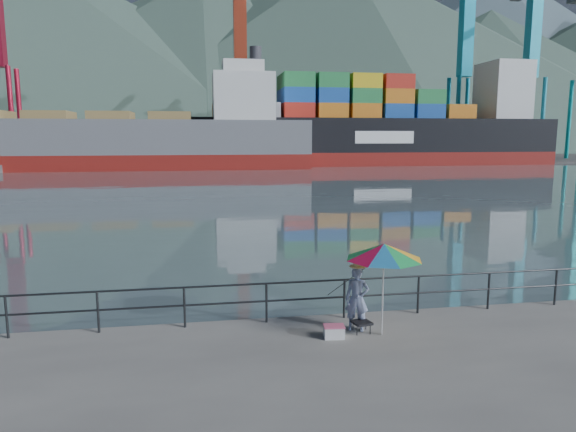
# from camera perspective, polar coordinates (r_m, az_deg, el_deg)

# --- Properties ---
(harbor_water) EXTENTS (500.00, 280.00, 0.00)m
(harbor_water) POSITION_cam_1_polar(r_m,az_deg,el_deg) (140.57, -8.72, 6.83)
(harbor_water) COLOR slate
(harbor_water) RESTS_ON ground
(far_dock) EXTENTS (200.00, 40.00, 0.40)m
(far_dock) POSITION_cam_1_polar(r_m,az_deg,el_deg) (104.33, -2.80, 6.27)
(far_dock) COLOR #514F4C
(far_dock) RESTS_ON ground
(guardrail) EXTENTS (22.00, 0.06, 1.03)m
(guardrail) POSITION_cam_1_polar(r_m,az_deg,el_deg) (13.08, 2.00, -9.32)
(guardrail) COLOR #2D3033
(guardrail) RESTS_ON ground
(mountains) EXTENTS (600.00, 332.80, 80.00)m
(mountains) POSITION_cam_1_polar(r_m,az_deg,el_deg) (224.25, 1.07, 16.74)
(mountains) COLOR #385147
(mountains) RESTS_ON ground
(port_cranes) EXTENTS (116.00, 28.00, 38.40)m
(port_cranes) POSITION_cam_1_polar(r_m,az_deg,el_deg) (100.89, 10.14, 15.17)
(port_cranes) COLOR red
(port_cranes) RESTS_ON ground
(container_stacks) EXTENTS (58.00, 8.40, 7.80)m
(container_stacks) POSITION_cam_1_polar(r_m,az_deg,el_deg) (110.56, 9.74, 7.99)
(container_stacks) COLOR #194CA5
(container_stacks) RESTS_ON ground
(fisherman) EXTENTS (0.66, 0.54, 1.54)m
(fisherman) POSITION_cam_1_polar(r_m,az_deg,el_deg) (12.46, 7.68, -9.11)
(fisherman) COLOR navy
(fisherman) RESTS_ON ground
(beach_umbrella) EXTENTS (1.87, 1.87, 2.18)m
(beach_umbrella) POSITION_cam_1_polar(r_m,az_deg,el_deg) (11.93, 10.62, -3.91)
(beach_umbrella) COLOR white
(beach_umbrella) RESTS_ON ground
(folding_stool) EXTENTS (0.49, 0.49, 0.27)m
(folding_stool) POSITION_cam_1_polar(r_m,az_deg,el_deg) (12.54, 8.18, -12.06)
(folding_stool) COLOR black
(folding_stool) RESTS_ON ground
(cooler_bag) EXTENTS (0.49, 0.35, 0.26)m
(cooler_bag) POSITION_cam_1_polar(r_m,az_deg,el_deg) (12.15, 5.13, -12.74)
(cooler_bag) COLOR silver
(cooler_bag) RESTS_ON ground
(fishing_rod) EXTENTS (0.59, 1.62, 1.21)m
(fishing_rod) POSITION_cam_1_polar(r_m,az_deg,el_deg) (13.67, 6.45, -10.86)
(fishing_rod) COLOR black
(fishing_rod) RESTS_ON ground
(bulk_carrier) EXTENTS (54.26, 9.39, 14.50)m
(bulk_carrier) POSITION_cam_1_polar(r_m,az_deg,el_deg) (80.30, -16.08, 8.11)
(bulk_carrier) COLOR maroon
(bulk_carrier) RESTS_ON ground
(container_ship) EXTENTS (62.62, 10.44, 18.10)m
(container_ship) POSITION_cam_1_polar(r_m,az_deg,el_deg) (91.51, 10.54, 9.42)
(container_ship) COLOR maroon
(container_ship) RESTS_ON ground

